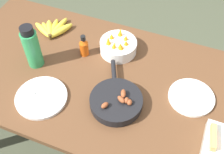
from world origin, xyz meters
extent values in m
plane|color=#474C38|center=(0.00, 0.00, 0.00)|extent=(14.00, 14.00, 0.00)
cube|color=brown|center=(0.00, 0.00, 0.72)|extent=(1.81, 0.87, 0.03)
cylinder|color=brown|center=(-0.84, 0.37, 0.35)|extent=(0.07, 0.07, 0.70)
ellipsoid|color=yellow|center=(-0.42, 0.23, 0.76)|extent=(0.11, 0.17, 0.04)
ellipsoid|color=yellow|center=(-0.45, 0.25, 0.76)|extent=(0.05, 0.20, 0.04)
ellipsoid|color=yellow|center=(-0.47, 0.23, 0.76)|extent=(0.07, 0.17, 0.03)
ellipsoid|color=yellow|center=(-0.49, 0.22, 0.76)|extent=(0.12, 0.15, 0.04)
ellipsoid|color=yellow|center=(-0.50, 0.20, 0.76)|extent=(0.14, 0.13, 0.04)
ellipsoid|color=yellow|center=(-0.52, 0.19, 0.76)|extent=(0.17, 0.11, 0.04)
cylinder|color=#4C3819|center=(-0.45, 0.16, 0.76)|extent=(0.02, 0.02, 0.04)
cube|color=#F29E56|center=(0.53, -0.17, 0.80)|extent=(0.04, 0.12, 0.04)
cylinder|color=black|center=(0.07, -0.13, 0.74)|extent=(0.25, 0.25, 0.01)
cylinder|color=black|center=(0.07, -0.13, 0.77)|extent=(0.25, 0.25, 0.04)
cylinder|color=black|center=(-0.01, 0.04, 0.78)|extent=(0.08, 0.13, 0.02)
ellipsoid|color=brown|center=(0.10, -0.14, 0.81)|extent=(0.05, 0.05, 0.03)
ellipsoid|color=brown|center=(0.10, -0.10, 0.81)|extent=(0.04, 0.06, 0.03)
ellipsoid|color=brown|center=(0.04, -0.19, 0.81)|extent=(0.04, 0.05, 0.03)
ellipsoid|color=brown|center=(0.12, -0.13, 0.80)|extent=(0.03, 0.03, 0.03)
ellipsoid|color=brown|center=(0.14, -0.14, 0.80)|extent=(0.03, 0.03, 0.03)
cylinder|color=white|center=(-0.28, -0.23, 0.75)|extent=(0.26, 0.26, 0.02)
cylinder|color=#B2B2B7|center=(-0.26, -0.24, 0.76)|extent=(0.11, 0.01, 0.01)
cube|color=#B2B2B7|center=(-0.34, -0.24, 0.76)|extent=(0.04, 0.02, 0.00)
cylinder|color=white|center=(0.40, 0.04, 0.75)|extent=(0.23, 0.23, 0.02)
cylinder|color=#B2B2B7|center=(0.41, 0.01, 0.76)|extent=(0.10, 0.10, 0.01)
cube|color=#B2B2B7|center=(0.35, 0.08, 0.76)|extent=(0.05, 0.05, 0.00)
cylinder|color=white|center=(-0.05, 0.21, 0.78)|extent=(0.20, 0.20, 0.07)
cone|color=orange|center=(0.00, 0.21, 0.82)|extent=(0.03, 0.03, 0.04)
cone|color=orange|center=(-0.01, 0.24, 0.83)|extent=(0.04, 0.04, 0.05)
cone|color=orange|center=(-0.06, 0.27, 0.83)|extent=(0.04, 0.04, 0.06)
cone|color=orange|center=(-0.09, 0.23, 0.82)|extent=(0.04, 0.04, 0.04)
cone|color=orange|center=(-0.09, 0.18, 0.83)|extent=(0.05, 0.05, 0.06)
cone|color=orange|center=(-0.05, 0.16, 0.83)|extent=(0.04, 0.03, 0.06)
cone|color=orange|center=(-0.02, 0.17, 0.83)|extent=(0.05, 0.05, 0.05)
cylinder|color=#2D9351|center=(-0.43, -0.04, 0.85)|extent=(0.08, 0.08, 0.22)
cylinder|color=black|center=(-0.43, -0.04, 0.97)|extent=(0.07, 0.07, 0.04)
cylinder|color=#C64C0F|center=(-0.21, 0.12, 0.78)|extent=(0.05, 0.05, 0.08)
cone|color=#C64C0F|center=(-0.21, 0.12, 0.84)|extent=(0.05, 0.05, 0.02)
cylinder|color=black|center=(-0.21, 0.12, 0.86)|extent=(0.03, 0.03, 0.03)
camera|label=1|loc=(0.33, -0.84, 1.88)|focal=45.00mm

